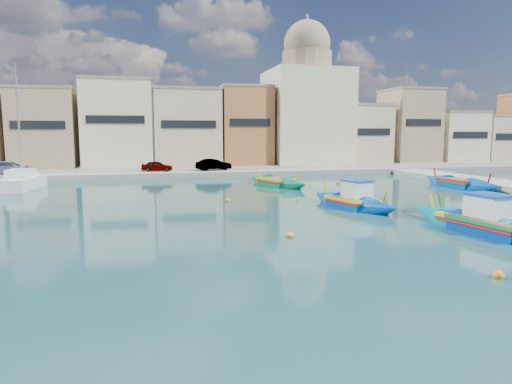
{
  "coord_description": "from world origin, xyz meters",
  "views": [
    {
      "loc": [
        -10.55,
        -17.75,
        4.59
      ],
      "look_at": [
        -4.89,
        6.0,
        1.4
      ],
      "focal_mm": 32.0,
      "sensor_mm": 36.0,
      "label": 1
    }
  ],
  "objects_px": {
    "church_block": "(306,103)",
    "luzzu_blue_south": "(492,229)",
    "luzzu_blue_cabin": "(352,203)",
    "yacht_north": "(29,182)",
    "luzzu_turquoise_cabin": "(479,224)",
    "luzzu_green": "(276,183)",
    "luzzu_cyan_mid": "(459,184)"
  },
  "relations": [
    {
      "from": "church_block",
      "to": "luzzu_green",
      "type": "bearing_deg",
      "value": -115.88
    },
    {
      "from": "luzzu_green",
      "to": "yacht_north",
      "type": "height_order",
      "value": "yacht_north"
    },
    {
      "from": "luzzu_blue_south",
      "to": "yacht_north",
      "type": "bearing_deg",
      "value": 135.06
    },
    {
      "from": "luzzu_cyan_mid",
      "to": "yacht_north",
      "type": "xyz_separation_m",
      "value": [
        -35.5,
        9.1,
        0.16
      ]
    },
    {
      "from": "church_block",
      "to": "yacht_north",
      "type": "bearing_deg",
      "value": -153.05
    },
    {
      "from": "luzzu_turquoise_cabin",
      "to": "luzzu_blue_cabin",
      "type": "height_order",
      "value": "luzzu_turquoise_cabin"
    },
    {
      "from": "luzzu_green",
      "to": "luzzu_turquoise_cabin",
      "type": "bearing_deg",
      "value": -77.71
    },
    {
      "from": "church_block",
      "to": "yacht_north",
      "type": "relative_size",
      "value": 1.75
    },
    {
      "from": "luzzu_green",
      "to": "luzzu_blue_south",
      "type": "distance_m",
      "value": 20.85
    },
    {
      "from": "yacht_north",
      "to": "church_block",
      "type": "bearing_deg",
      "value": 26.95
    },
    {
      "from": "yacht_north",
      "to": "luzzu_turquoise_cabin",
      "type": "bearing_deg",
      "value": -44.13
    },
    {
      "from": "luzzu_blue_south",
      "to": "luzzu_cyan_mid",
      "type": "bearing_deg",
      "value": 56.79
    },
    {
      "from": "church_block",
      "to": "luzzu_cyan_mid",
      "type": "relative_size",
      "value": 2.17
    },
    {
      "from": "church_block",
      "to": "luzzu_blue_south",
      "type": "distance_m",
      "value": 41.69
    },
    {
      "from": "luzzu_turquoise_cabin",
      "to": "luzzu_blue_south",
      "type": "xyz_separation_m",
      "value": [
        0.07,
        -0.76,
        -0.07
      ]
    },
    {
      "from": "luzzu_blue_cabin",
      "to": "luzzu_green",
      "type": "height_order",
      "value": "luzzu_blue_cabin"
    },
    {
      "from": "luzzu_turquoise_cabin",
      "to": "luzzu_green",
      "type": "distance_m",
      "value": 20.09
    },
    {
      "from": "luzzu_blue_cabin",
      "to": "luzzu_blue_south",
      "type": "xyz_separation_m",
      "value": [
        2.97,
        -8.28,
        -0.06
      ]
    },
    {
      "from": "luzzu_blue_cabin",
      "to": "church_block",
      "type": "bearing_deg",
      "value": 75.41
    },
    {
      "from": "luzzu_cyan_mid",
      "to": "luzzu_blue_south",
      "type": "bearing_deg",
      "value": -123.21
    },
    {
      "from": "luzzu_cyan_mid",
      "to": "luzzu_blue_south",
      "type": "height_order",
      "value": "luzzu_blue_south"
    },
    {
      "from": "luzzu_blue_cabin",
      "to": "luzzu_cyan_mid",
      "type": "height_order",
      "value": "luzzu_blue_cabin"
    },
    {
      "from": "luzzu_cyan_mid",
      "to": "luzzu_green",
      "type": "xyz_separation_m",
      "value": [
        -14.77,
        4.47,
        -0.0
      ]
    },
    {
      "from": "luzzu_turquoise_cabin",
      "to": "luzzu_blue_cabin",
      "type": "distance_m",
      "value": 8.06
    },
    {
      "from": "luzzu_turquoise_cabin",
      "to": "yacht_north",
      "type": "bearing_deg",
      "value": 135.87
    },
    {
      "from": "luzzu_turquoise_cabin",
      "to": "yacht_north",
      "type": "relative_size",
      "value": 0.82
    },
    {
      "from": "luzzu_blue_south",
      "to": "church_block",
      "type": "bearing_deg",
      "value": 82.38
    },
    {
      "from": "luzzu_turquoise_cabin",
      "to": "luzzu_blue_south",
      "type": "height_order",
      "value": "luzzu_turquoise_cabin"
    },
    {
      "from": "luzzu_turquoise_cabin",
      "to": "luzzu_green",
      "type": "relative_size",
      "value": 1.11
    },
    {
      "from": "church_block",
      "to": "luzzu_green",
      "type": "distance_m",
      "value": 23.81
    },
    {
      "from": "luzzu_blue_south",
      "to": "luzzu_blue_cabin",
      "type": "bearing_deg",
      "value": 109.7
    },
    {
      "from": "luzzu_blue_cabin",
      "to": "luzzu_blue_south",
      "type": "relative_size",
      "value": 0.86
    }
  ]
}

